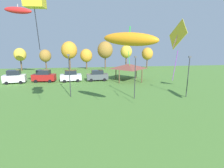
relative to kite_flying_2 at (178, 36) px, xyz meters
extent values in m
cube|color=yellow|center=(0.00, 0.00, 0.16)|extent=(0.77, 2.73, 2.64)
cylinder|color=purple|center=(0.00, -0.02, 0.16)|extent=(0.93, 0.39, 2.30)
cylinder|color=purple|center=(0.00, 0.00, -2.61)|extent=(0.42, 0.21, 2.75)
ellipsoid|color=orange|center=(-4.18, 0.67, -0.25)|extent=(5.01, 4.34, 1.45)
cube|color=green|center=(-4.18, 0.67, 0.09)|extent=(0.20, 0.20, 1.52)
cylinder|color=green|center=(-4.18, 0.67, -1.95)|extent=(0.22, 0.19, 1.35)
ellipsoid|color=red|center=(-20.96, 22.11, 5.42)|extent=(5.72, 2.48, 1.73)
cube|color=white|center=(-20.96, 22.11, 5.76)|extent=(0.23, 0.21, 1.54)
cube|color=yellow|center=(-11.72, -0.40, 2.38)|extent=(1.41, 1.44, 0.81)
cylinder|color=black|center=(-11.72, -0.40, 0.37)|extent=(0.06, 0.48, 3.03)
cube|color=silver|center=(-22.63, 20.83, -7.40)|extent=(4.24, 2.28, 1.37)
cube|color=#1E232D|center=(-22.63, 20.83, -6.23)|extent=(2.41, 1.92, 0.96)
cylinder|color=black|center=(-21.27, 20.09, -8.08)|extent=(0.66, 0.30, 0.64)
cylinder|color=black|center=(-21.49, 21.88, -8.08)|extent=(0.66, 0.30, 0.64)
cylinder|color=black|center=(-23.76, 19.78, -8.08)|extent=(0.66, 0.30, 0.64)
cylinder|color=black|center=(-23.98, 21.57, -8.08)|extent=(0.66, 0.30, 0.64)
cube|color=maroon|center=(-17.18, 21.46, -7.45)|extent=(4.71, 2.17, 1.27)
cube|color=#1E232D|center=(-17.18, 21.46, -6.37)|extent=(2.65, 1.83, 0.89)
cylinder|color=black|center=(-15.86, 20.46, -8.08)|extent=(0.66, 0.28, 0.64)
cylinder|color=black|center=(-15.68, 22.18, -8.08)|extent=(0.66, 0.28, 0.64)
cylinder|color=black|center=(-18.67, 20.74, -8.08)|extent=(0.66, 0.28, 0.64)
cylinder|color=black|center=(-18.50, 22.46, -8.08)|extent=(0.66, 0.28, 0.64)
cube|color=silver|center=(-11.73, 21.13, -7.49)|extent=(4.41, 2.22, 1.19)
cube|color=#1E232D|center=(-11.73, 21.13, -6.48)|extent=(2.49, 1.88, 0.83)
cylinder|color=black|center=(-10.32, 20.37, -8.08)|extent=(0.66, 0.28, 0.64)
cylinder|color=black|center=(-10.51, 22.16, -8.08)|extent=(0.66, 0.28, 0.64)
cylinder|color=black|center=(-12.94, 20.10, -8.08)|extent=(0.66, 0.28, 0.64)
cylinder|color=black|center=(-13.13, 21.89, -8.08)|extent=(0.66, 0.28, 0.64)
cube|color=#4C5156|center=(-6.27, 21.32, -7.52)|extent=(4.56, 2.14, 1.12)
cube|color=#1E232D|center=(-6.27, 21.32, -6.56)|extent=(2.56, 1.84, 0.79)
cylinder|color=black|center=(-4.83, 20.53, -8.08)|extent=(0.66, 0.27, 0.64)
cylinder|color=black|center=(-4.97, 22.32, -8.08)|extent=(0.66, 0.27, 0.64)
cylinder|color=black|center=(-7.58, 20.31, -8.08)|extent=(0.66, 0.27, 0.64)
cylinder|color=black|center=(-7.72, 22.11, -8.08)|extent=(0.66, 0.27, 0.64)
cylinder|color=brown|center=(-2.09, 18.31, -7.10)|extent=(0.20, 0.20, 2.60)
cylinder|color=brown|center=(2.52, 18.31, -7.10)|extent=(0.20, 0.20, 2.60)
cylinder|color=brown|center=(-2.09, 22.71, -7.10)|extent=(0.20, 0.20, 2.60)
cylinder|color=brown|center=(2.52, 22.71, -7.10)|extent=(0.20, 0.20, 2.60)
pyramid|color=brown|center=(0.22, 20.51, -5.30)|extent=(5.97, 5.69, 1.00)
cylinder|color=#2D2D33|center=(-10.72, 10.31, -5.38)|extent=(0.12, 0.12, 6.04)
cube|color=#4C4C51|center=(-10.72, 10.31, -2.24)|extent=(0.36, 0.20, 0.24)
cylinder|color=#2D2D33|center=(6.28, 8.13, -5.51)|extent=(0.12, 0.12, 5.78)
cube|color=#4C4C51|center=(6.28, 8.13, -2.50)|extent=(0.36, 0.20, 0.24)
cylinder|color=#2D2D33|center=(-1.54, 8.32, -5.48)|extent=(0.12, 0.12, 5.85)
cube|color=#4C4C51|center=(-1.54, 8.32, -2.43)|extent=(0.36, 0.20, 0.24)
cylinder|color=brown|center=(-27.28, 37.62, -6.70)|extent=(0.36, 0.36, 3.40)
ellipsoid|color=gold|center=(-27.28, 37.62, -3.77)|extent=(3.29, 3.29, 3.62)
cylinder|color=brown|center=(-20.96, 39.79, -7.00)|extent=(0.36, 0.36, 2.81)
ellipsoid|color=olive|center=(-20.96, 39.79, -4.32)|extent=(3.39, 3.39, 3.73)
cylinder|color=brown|center=(-13.74, 38.66, -6.41)|extent=(0.36, 0.36, 3.98)
ellipsoid|color=gold|center=(-13.74, 38.66, -2.66)|extent=(4.68, 4.68, 5.15)
cylinder|color=brown|center=(-8.78, 38.53, -7.02)|extent=(0.36, 0.36, 2.76)
ellipsoid|color=gold|center=(-8.78, 38.53, -4.29)|extent=(3.62, 3.62, 3.98)
cylinder|color=brown|center=(-3.00, 39.30, -6.41)|extent=(0.36, 0.36, 3.98)
ellipsoid|color=olive|center=(-3.00, 39.30, -2.66)|extent=(4.70, 4.70, 5.17)
cylinder|color=brown|center=(3.59, 39.17, -6.47)|extent=(0.36, 0.36, 3.85)
ellipsoid|color=gold|center=(3.59, 39.17, -3.20)|extent=(3.59, 3.59, 3.95)
cylinder|color=brown|center=(10.50, 39.35, -6.83)|extent=(0.36, 0.36, 3.15)
ellipsoid|color=gold|center=(10.50, 39.35, -3.93)|extent=(3.53, 3.53, 3.89)
camera|label=1|loc=(-7.75, -15.10, -0.59)|focal=28.00mm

